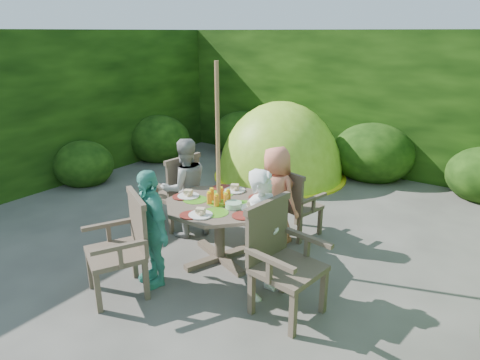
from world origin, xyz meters
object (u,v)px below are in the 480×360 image
Objects in this scene: garden_chair_back at (295,203)px; dome_tent at (279,176)px; garden_chair_right at (281,258)px; child_left at (185,188)px; child_front at (151,228)px; garden_chair_front at (123,245)px; patio_table at (219,212)px; garden_chair_left at (176,190)px; parasol_pole at (218,168)px; child_back at (276,196)px; child_right at (263,234)px.

dome_tent reaches higher than garden_chair_back.
child_left reaches higher than garden_chair_right.
child_front is (-1.30, -0.35, 0.07)m from garden_chair_right.
garden_chair_right is 1.19× the size of garden_chair_back.
garden_chair_front is (-1.39, -0.63, -0.02)m from garden_chair_right.
garden_chair_front reaches higher than garden_chair_back.
garden_chair_left is (-1.03, 0.40, -0.09)m from patio_table.
garden_chair_left is 0.77× the size of child_front.
dome_tent is at bearing 107.64° from parasol_pole.
child_back reaches higher than garden_chair_left.
garden_chair_back is (0.40, 1.03, -0.65)m from parasol_pole.
dome_tent is at bearing 107.71° from patio_table.
garden_chair_right is 2.19m from garden_chair_left.
garden_chair_back is (-0.62, 1.43, -0.09)m from garden_chair_right.
parasol_pole is 0.94m from child_front.
child_front is at bearing 81.21° from child_back.
garden_chair_front is (-0.77, -2.06, 0.06)m from garden_chair_back.
parasol_pole is 1.24m from garden_chair_front.
patio_table is 0.51m from parasol_pole.
garden_chair_back is (0.39, 1.03, -0.14)m from patio_table.
child_left is 2.76m from dome_tent.
patio_table is at bearing 82.86° from garden_chair_back.
patio_table is at bearing 91.68° from child_front.
child_left is (-0.75, 0.28, -0.47)m from parasol_pole.
garden_chair_right is at bearing 52.01° from garden_chair_front.
garden_chair_front reaches higher than patio_table.
parasol_pole is 0.92m from child_right.
child_front is at bearing -110.83° from patio_table.
child_front is (-0.56, -1.50, 0.01)m from child_back.
patio_table is 1.11m from garden_chair_left.
parasol_pole is 2.60× the size of garden_chair_back.
garden_chair_right is at bearing 134.34° from child_back.
garden_chair_front is 0.79× the size of child_front.
garden_chair_front is 4.06m from dome_tent.
child_right reaches higher than child_left.
child_right is (0.35, -1.31, 0.20)m from garden_chair_back.
garden_chair_front is 1.36m from child_right.
child_back is at bearing 69.76° from patio_table.
child_right is at bearing -20.60° from patio_table.
garden_chair_front is at bearing -110.19° from patio_table.
garden_chair_right reaches higher than garden_chair_back.
dome_tent is at bearing -41.58° from garden_chair_back.
garden_chair_back is 0.67× the size of child_left.
garden_chair_front is 0.75× the size of child_right.
parasol_pole is 1.75× the size of child_left.
garden_chair_right is at bearing 37.52° from child_front.
child_back is 2.60m from dome_tent.
garden_chair_left is 0.98× the size of garden_chair_front.
child_left is 1.03× the size of child_front.
parasol_pole is at bearing 172.27° from patio_table.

